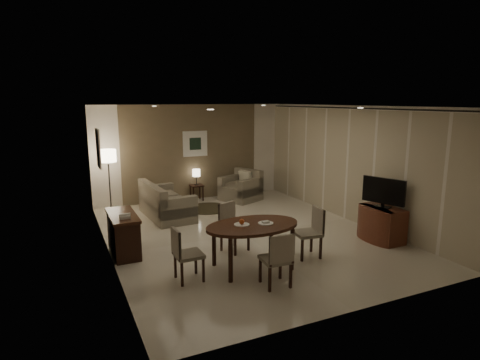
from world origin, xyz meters
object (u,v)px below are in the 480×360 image
tv_cabinet (382,224)px  dining_table (253,246)px  console_desk (123,234)px  chair_near (275,258)px  chair_right (307,233)px  side_table (197,193)px  floor_lamp (109,181)px  chair_left (189,254)px  sofa (167,200)px  chair_far (235,228)px  armchair (240,185)px

tv_cabinet → dining_table: dining_table is taller
console_desk → chair_near: size_ratio=1.37×
chair_right → side_table: chair_right is taller
tv_cabinet → floor_lamp: bearing=136.6°
chair_left → sofa: size_ratio=0.49×
console_desk → side_table: (2.54, 3.25, -0.15)m
dining_table → chair_near: bearing=-88.4°
console_desk → chair_left: (0.76, -1.62, 0.06)m
tv_cabinet → chair_right: bearing=-177.3°
chair_right → chair_far: bearing=-119.4°
chair_far → chair_left: bearing=-166.1°
dining_table → chair_right: size_ratio=1.80×
side_table → tv_cabinet: bearing=-63.6°
chair_near → sofa: bearing=-78.7°
tv_cabinet → chair_right: (-1.88, -0.09, 0.11)m
chair_near → side_table: 5.65m
chair_left → chair_near: bearing=-123.7°
console_desk → sofa: bearing=56.0°
chair_far → armchair: chair_far is taller
chair_right → armchair: 4.39m
console_desk → tv_cabinet: bearing=-17.1°
chair_near → armchair: (1.77, 5.11, -0.01)m
chair_right → armchair: size_ratio=0.95×
dining_table → armchair: bearing=67.7°
side_table → chair_far: bearing=-98.5°
tv_cabinet → floor_lamp: 6.55m
armchair → side_table: (-1.14, 0.50, -0.20)m
chair_right → sofa: (-1.67, 3.57, -0.03)m
chair_near → chair_right: bearing=-141.3°
tv_cabinet → dining_table: size_ratio=0.55×
dining_table → floor_lamp: floor_lamp is taller
chair_near → sofa: size_ratio=0.49×
armchair → floor_lamp: size_ratio=0.60×
chair_left → side_table: chair_left is taller
side_table → floor_lamp: (-2.39, -0.26, 0.58)m
tv_cabinet → chair_far: bearing=166.1°
dining_table → side_table: size_ratio=3.65×
chair_far → chair_right: chair_right is taller
chair_right → sofa: 3.94m
tv_cabinet → chair_right: 1.88m
dining_table → chair_right: 1.13m
chair_near → console_desk: bearing=-47.2°
side_table → dining_table: bearing=-97.6°
chair_far → sofa: chair_far is taller
chair_near → chair_right: chair_right is taller
tv_cabinet → side_table: size_ratio=2.00×
chair_far → side_table: size_ratio=2.03×
console_desk → side_table: size_ratio=2.67×
dining_table → floor_lamp: 4.94m
chair_left → side_table: (1.78, 4.87, -0.21)m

